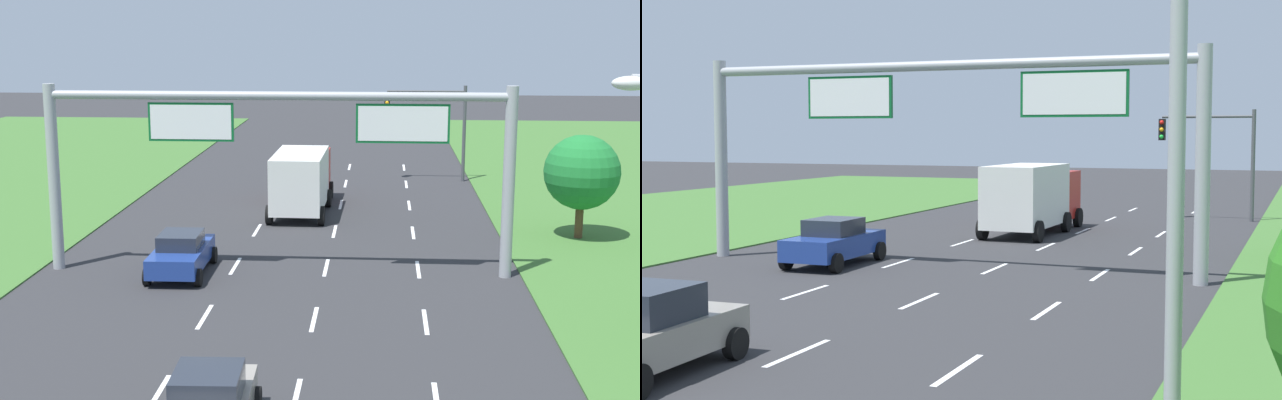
% 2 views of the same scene
% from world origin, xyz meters
% --- Properties ---
extents(lane_dashes_inner_left, '(0.14, 62.40, 0.01)m').
position_xyz_m(lane_dashes_inner_left, '(-1.75, 12.00, 0.00)').
color(lane_dashes_inner_left, white).
rests_on(lane_dashes_inner_left, ground_plane).
extents(lane_dashes_inner_right, '(0.14, 62.40, 0.01)m').
position_xyz_m(lane_dashes_inner_right, '(1.75, 12.00, 0.00)').
color(lane_dashes_inner_right, white).
rests_on(lane_dashes_inner_right, ground_plane).
extents(lane_dashes_slip, '(0.14, 62.40, 0.01)m').
position_xyz_m(lane_dashes_slip, '(5.25, 12.00, 0.00)').
color(lane_dashes_slip, white).
rests_on(lane_dashes_slip, ground_plane).
extents(car_lead_silver, '(2.12, 4.26, 1.57)m').
position_xyz_m(car_lead_silver, '(-3.57, 16.82, 0.78)').
color(car_lead_silver, navy).
rests_on(car_lead_silver, ground_plane).
extents(car_mid_lane, '(2.20, 4.07, 1.64)m').
position_xyz_m(car_mid_lane, '(0.02, 3.62, 0.80)').
color(car_mid_lane, gray).
rests_on(car_mid_lane, ground_plane).
extents(box_truck, '(2.79, 7.62, 3.06)m').
position_xyz_m(box_truck, '(-0.08, 28.21, 1.67)').
color(box_truck, '#B21E19').
rests_on(box_truck, ground_plane).
extents(sign_gantry, '(17.24, 0.44, 7.00)m').
position_xyz_m(sign_gantry, '(0.18, 17.24, 4.90)').
color(sign_gantry, '#9EA0A5').
rests_on(sign_gantry, ground_plane).
extents(traffic_light_mast, '(4.76, 0.49, 5.60)m').
position_xyz_m(traffic_light_mast, '(6.65, 37.28, 3.87)').
color(traffic_light_mast, '#47494F').
rests_on(traffic_light_mast, ground_plane).
extents(street_lamp, '(2.61, 0.32, 8.50)m').
position_xyz_m(street_lamp, '(9.66, 0.14, 5.08)').
color(street_lamp, '#9EA0A5').
rests_on(street_lamp, ground_plane).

